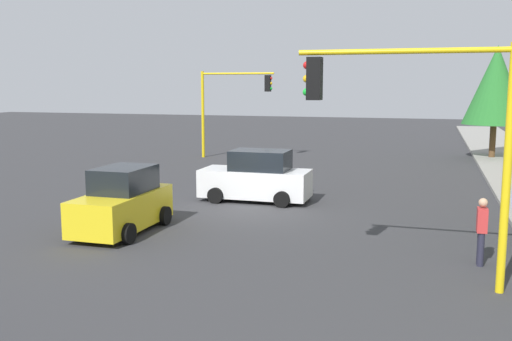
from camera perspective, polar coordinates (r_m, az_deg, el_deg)
ground_plane at (r=20.40m, az=-0.42°, el=-4.14°), size 120.00×120.00×0.00m
traffic_signal_near_left at (r=13.02m, az=15.69°, el=5.19°), size 0.36×4.59×5.32m
traffic_signal_far_right at (r=34.97m, az=-2.43°, el=7.31°), size 0.36×4.59×5.26m
tree_roadside_far at (r=37.17m, az=22.62°, el=7.78°), size 3.70×3.70×6.74m
car_white at (r=22.23m, az=0.04°, el=-0.73°), size 2.05×4.19×1.98m
car_yellow at (r=18.07m, az=-13.06°, el=-3.12°), size 3.79×1.93×1.98m
pedestrian_crossing at (r=15.40m, az=21.40°, el=-5.45°), size 0.40×0.24×1.70m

